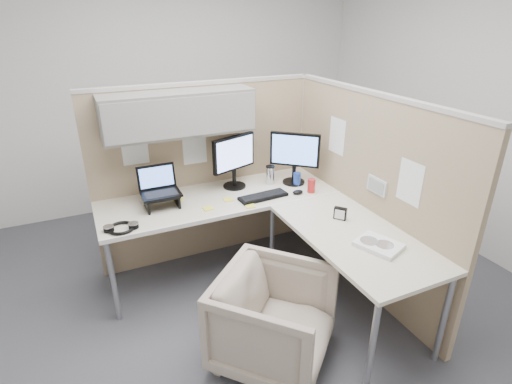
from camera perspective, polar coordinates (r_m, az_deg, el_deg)
name	(u,v)px	position (r m, az deg, el deg)	size (l,w,h in m)	color
ground	(258,300)	(3.37, 0.25, -15.22)	(4.50, 4.50, 0.00)	#404046
partition_back	(194,147)	(3.47, -8.83, 6.39)	(2.00, 0.36, 1.63)	tan
partition_right	(363,193)	(3.32, 14.99, -0.17)	(0.07, 2.03, 1.63)	tan
desk	(265,216)	(3.13, 1.36, -3.49)	(2.00, 1.98, 0.73)	beige
office_chair	(274,315)	(2.70, 2.60, -17.17)	(0.69, 0.65, 0.71)	#B8A492
monitor_left	(234,158)	(3.46, -3.17, 4.94)	(0.43, 0.20, 0.47)	black
monitor_right	(295,154)	(3.56, 5.54, 5.41)	(0.36, 0.31, 0.47)	black
laptop_station	(160,192)	(3.24, -13.53, 0.02)	(0.30, 0.26, 0.31)	black
keyboard	(263,196)	(3.33, 1.03, -0.64)	(0.42, 0.14, 0.02)	black
mouse	(298,192)	(3.42, 6.00, -0.01)	(0.09, 0.06, 0.03)	black
travel_mug	(270,175)	(3.59, 2.03, 2.47)	(0.08, 0.08, 0.17)	silver
soda_can_green	(311,186)	(3.45, 7.90, 0.90)	(0.07, 0.07, 0.12)	#B21E1E
soda_can_silver	(297,179)	(3.58, 5.87, 1.83)	(0.07, 0.07, 0.12)	#1E3FA5
sticky_note_b	(250,206)	(3.19, -0.83, -2.02)	(0.08, 0.08, 0.01)	yellow
sticky_note_c	(178,199)	(3.37, -11.13, -1.03)	(0.08, 0.08, 0.01)	yellow
sticky_note_a	(208,208)	(3.17, -6.87, -2.35)	(0.08, 0.08, 0.01)	yellow
sticky_note_d	(228,200)	(3.31, -3.99, -1.09)	(0.08, 0.08, 0.01)	yellow
headphones	(121,228)	(3.01, -18.69, -4.85)	(0.24, 0.22, 0.03)	black
paper_stack	(379,245)	(2.77, 17.11, -7.25)	(0.31, 0.34, 0.03)	white
desk_clock	(340,213)	(3.04, 11.94, -3.02)	(0.09, 0.10, 0.09)	black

